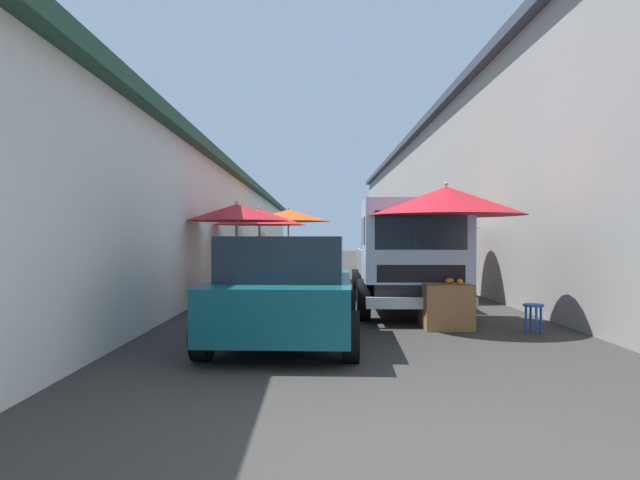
# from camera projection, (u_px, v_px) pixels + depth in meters

# --- Properties ---
(ground) EXTENTS (90.00, 90.00, 0.00)m
(ground) POSITION_uv_depth(u_px,v_px,m) (341.00, 286.00, 16.82)
(ground) COLOR #33302D
(building_left_whitewash) EXTENTS (49.80, 7.50, 3.56)m
(building_left_whitewash) POSITION_uv_depth(u_px,v_px,m) (134.00, 227.00, 19.02)
(building_left_whitewash) COLOR silver
(building_left_whitewash) RESTS_ON ground
(building_right_concrete) EXTENTS (49.80, 7.50, 5.73)m
(building_right_concrete) POSITION_uv_depth(u_px,v_px,m) (542.00, 194.00, 19.09)
(building_right_concrete) COLOR gray
(building_right_concrete) RESTS_ON ground
(fruit_stall_near_right) EXTENTS (2.18, 2.18, 2.21)m
(fruit_stall_near_right) POSITION_uv_depth(u_px,v_px,m) (238.00, 230.00, 11.87)
(fruit_stall_near_right) COLOR #9E9EA3
(fruit_stall_near_right) RESTS_ON ground
(fruit_stall_mid_lane) EXTENTS (2.78, 2.78, 2.43)m
(fruit_stall_mid_lane) POSITION_uv_depth(u_px,v_px,m) (289.00, 224.00, 18.94)
(fruit_stall_mid_lane) COLOR #9E9EA3
(fruit_stall_mid_lane) RESTS_ON ground
(fruit_stall_far_left) EXTENTS (2.37, 2.37, 2.23)m
(fruit_stall_far_left) POSITION_uv_depth(u_px,v_px,m) (260.00, 228.00, 14.58)
(fruit_stall_far_left) COLOR #9E9EA3
(fruit_stall_far_left) RESTS_ON ground
(fruit_stall_near_left) EXTENTS (2.53, 2.53, 2.33)m
(fruit_stall_near_left) POSITION_uv_depth(u_px,v_px,m) (446.00, 214.00, 9.19)
(fruit_stall_near_left) COLOR #9E9EA3
(fruit_stall_near_left) RESTS_ON ground
(fruit_stall_far_right) EXTENTS (2.11, 2.11, 2.21)m
(fruit_stall_far_right) POSITION_uv_depth(u_px,v_px,m) (431.00, 231.00, 13.15)
(fruit_stall_far_right) COLOR #9E9EA3
(fruit_stall_far_right) RESTS_ON ground
(hatchback_car) EXTENTS (3.99, 2.08, 1.45)m
(hatchback_car) POSITION_uv_depth(u_px,v_px,m) (287.00, 288.00, 7.90)
(hatchback_car) COLOR #0F4C56
(hatchback_car) RESTS_ON ground
(delivery_truck) EXTENTS (4.97, 2.10, 2.08)m
(delivery_truck) POSITION_uv_depth(u_px,v_px,m) (409.00, 259.00, 10.53)
(delivery_truck) COLOR black
(delivery_truck) RESTS_ON ground
(vendor_by_crates) EXTENTS (0.62, 0.33, 1.61)m
(vendor_by_crates) POSITION_uv_depth(u_px,v_px,m) (262.00, 255.00, 16.91)
(vendor_by_crates) COLOR #665B4C
(vendor_by_crates) RESTS_ON ground
(vendor_in_shade) EXTENTS (0.21, 0.62, 1.52)m
(vendor_in_shade) POSITION_uv_depth(u_px,v_px,m) (370.00, 254.00, 20.12)
(vendor_in_shade) COLOR #232328
(vendor_in_shade) RESTS_ON ground
(parked_scooter) EXTENTS (1.65, 0.63, 1.14)m
(parked_scooter) POSITION_uv_depth(u_px,v_px,m) (260.00, 272.00, 16.22)
(parked_scooter) COLOR black
(parked_scooter) RESTS_ON ground
(plastic_stool) EXTENTS (0.30, 0.30, 0.43)m
(plastic_stool) POSITION_uv_depth(u_px,v_px,m) (533.00, 311.00, 8.58)
(plastic_stool) COLOR #194CB2
(plastic_stool) RESTS_ON ground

